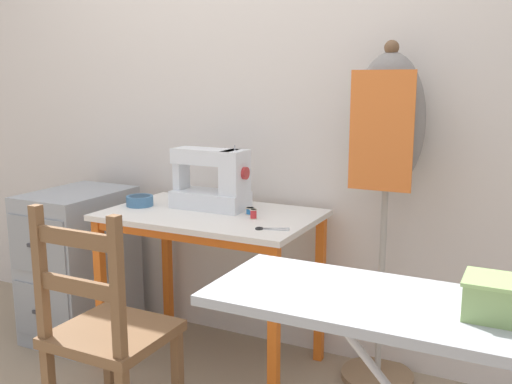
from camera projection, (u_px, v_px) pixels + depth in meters
The scene contains 12 objects.
wall_back at pixel (248, 90), 2.79m from camera, with size 10.00×0.05×2.55m.
sewing_table at pixel (210, 234), 2.58m from camera, with size 0.95×0.60×0.74m.
sewing_machine at pixel (214, 181), 2.62m from camera, with size 0.37×0.17×0.30m.
fabric_bowl at pixel (140, 201), 2.70m from camera, with size 0.13×0.13×0.05m.
scissors at pixel (267, 229), 2.27m from camera, with size 0.14×0.08×0.01m.
thread_spool_near_machine at pixel (250, 211), 2.52m from camera, with size 0.04×0.04×0.03m.
thread_spool_mid_table at pixel (253, 214), 2.44m from camera, with size 0.03×0.03×0.04m.
wooden_chair at pixel (107, 333), 2.07m from camera, with size 0.40×0.38×0.90m.
filing_cabinet at pixel (80, 264), 2.96m from camera, with size 0.39×0.56×0.76m.
dress_form at pixel (387, 145), 2.36m from camera, with size 0.32×0.32×1.48m.
ironing_board at pixel (485, 335), 1.21m from camera, with size 1.25×0.36×0.84m.
storage_box at pixel (512, 300), 1.17m from camera, with size 0.19×0.12×0.09m.
Camera 1 is at (1.30, -1.85, 1.32)m, focal length 40.00 mm.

